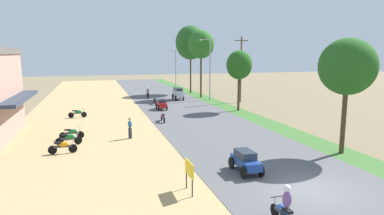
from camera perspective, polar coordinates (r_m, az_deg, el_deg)
ground_plane at (r=17.35m, az=19.31°, el=-13.24°), size 180.00×180.00×0.00m
road_strip at (r=17.33m, az=19.32°, el=-13.12°), size 9.00×140.00×0.08m
parked_motorbike_nearest at (r=23.35m, az=-21.04°, el=-6.11°), size 1.80×0.54×0.94m
parked_motorbike_second at (r=25.33m, az=-20.14°, el=-4.89°), size 1.80×0.54×0.94m
parked_motorbike_third at (r=26.98m, az=-19.70°, el=-4.02°), size 1.80×0.54×0.94m
parked_motorbike_fourth at (r=35.68m, az=-18.83°, el=-0.85°), size 1.80×0.54×0.94m
street_signboard at (r=15.75m, az=-0.47°, el=-10.70°), size 0.06×1.30×1.50m
pedestrian_on_shoulder at (r=25.91m, az=-10.49°, el=-3.23°), size 0.41×0.43×1.62m
median_tree_nearest at (r=23.25m, az=24.88°, el=6.26°), size 3.53×3.53×7.38m
median_tree_second at (r=37.93m, az=8.02°, el=7.12°), size 2.86×2.86×6.74m
median_tree_third at (r=48.95m, az=1.55°, el=10.62°), size 3.76×3.76×9.69m
median_tree_fourth at (r=54.55m, az=-0.24°, el=10.94°), size 4.79×4.79×10.78m
streetlamp_near at (r=46.42m, az=3.08°, el=7.19°), size 3.16×0.20×8.38m
streetlamp_mid at (r=65.71m, az=-2.79°, el=7.16°), size 3.16×0.20×7.02m
utility_pole_near at (r=45.03m, az=8.30°, el=6.58°), size 1.80×0.20×8.61m
car_sedan_blue at (r=18.60m, az=9.08°, el=-8.86°), size 1.10×2.26×1.19m
car_hatchback_red at (r=38.73m, az=-5.22°, el=0.66°), size 1.04×2.00×1.23m
car_van_silver at (r=46.63m, az=-2.41°, el=2.48°), size 1.19×2.41×1.67m
motorbike_foreground_rider at (r=13.42m, az=15.44°, el=-15.89°), size 0.54×1.80×1.66m
motorbike_ahead_second at (r=31.81m, az=-4.98°, el=-1.53°), size 0.54×1.80×0.94m
motorbike_ahead_third at (r=42.79m, az=-6.34°, el=1.21°), size 0.54×1.80×0.94m
motorbike_ahead_fourth at (r=48.66m, az=-7.53°, el=2.49°), size 0.54×1.80×1.66m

